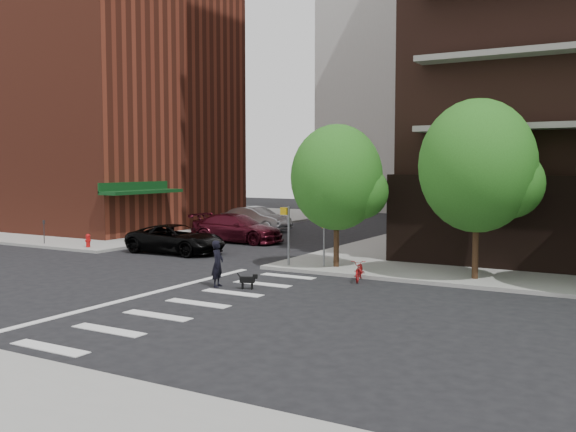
{
  "coord_description": "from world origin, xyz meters",
  "views": [
    {
      "loc": [
        16.0,
        -16.66,
        4.56
      ],
      "look_at": [
        3.0,
        6.0,
        2.5
      ],
      "focal_mm": 40.0,
      "sensor_mm": 36.0,
      "label": 1
    }
  ],
  "objects_px": {
    "parked_car_black": "(176,239)",
    "dog_walker": "(218,264)",
    "parked_car_silver": "(256,219)",
    "parked_car_maroon": "(237,228)",
    "scooter": "(360,270)",
    "fire_hydrant": "(88,240)"
  },
  "relations": [
    {
      "from": "fire_hydrant",
      "to": "dog_walker",
      "type": "bearing_deg",
      "value": -22.39
    },
    {
      "from": "fire_hydrant",
      "to": "scooter",
      "type": "distance_m",
      "value": 16.53
    },
    {
      "from": "parked_car_black",
      "to": "parked_car_silver",
      "type": "height_order",
      "value": "parked_car_silver"
    },
    {
      "from": "parked_car_silver",
      "to": "dog_walker",
      "type": "height_order",
      "value": "dog_walker"
    },
    {
      "from": "scooter",
      "to": "dog_walker",
      "type": "height_order",
      "value": "dog_walker"
    },
    {
      "from": "fire_hydrant",
      "to": "dog_walker",
      "type": "relative_size",
      "value": 0.42
    },
    {
      "from": "parked_car_black",
      "to": "parked_car_silver",
      "type": "distance_m",
      "value": 12.2
    },
    {
      "from": "parked_car_black",
      "to": "dog_walker",
      "type": "height_order",
      "value": "dog_walker"
    },
    {
      "from": "parked_car_black",
      "to": "scooter",
      "type": "height_order",
      "value": "parked_car_black"
    },
    {
      "from": "scooter",
      "to": "dog_walker",
      "type": "xyz_separation_m",
      "value": [
        -4.15,
        -3.78,
        0.44
      ]
    },
    {
      "from": "scooter",
      "to": "parked_car_black",
      "type": "bearing_deg",
      "value": 150.86
    },
    {
      "from": "dog_walker",
      "to": "parked_car_black",
      "type": "bearing_deg",
      "value": 34.19
    },
    {
      "from": "fire_hydrant",
      "to": "scooter",
      "type": "height_order",
      "value": "fire_hydrant"
    },
    {
      "from": "parked_car_black",
      "to": "dog_walker",
      "type": "bearing_deg",
      "value": -131.8
    },
    {
      "from": "parked_car_maroon",
      "to": "dog_walker",
      "type": "bearing_deg",
      "value": -149.58
    },
    {
      "from": "fire_hydrant",
      "to": "parked_car_black",
      "type": "relative_size",
      "value": 0.14
    },
    {
      "from": "fire_hydrant",
      "to": "parked_car_maroon",
      "type": "distance_m",
      "value": 8.55
    },
    {
      "from": "dog_walker",
      "to": "parked_car_maroon",
      "type": "bearing_deg",
      "value": 16.84
    },
    {
      "from": "scooter",
      "to": "fire_hydrant",
      "type": "bearing_deg",
      "value": 159.34
    },
    {
      "from": "parked_car_silver",
      "to": "scooter",
      "type": "distance_m",
      "value": 20.32
    },
    {
      "from": "parked_car_maroon",
      "to": "parked_car_silver",
      "type": "relative_size",
      "value": 1.14
    },
    {
      "from": "fire_hydrant",
      "to": "parked_car_black",
      "type": "xyz_separation_m",
      "value": [
        5.0,
        1.35,
        0.2
      ]
    }
  ]
}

